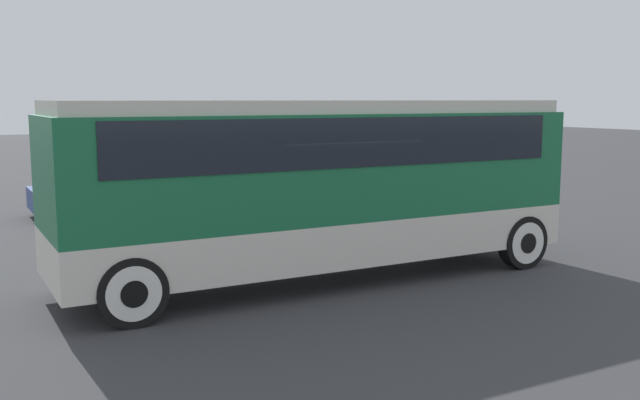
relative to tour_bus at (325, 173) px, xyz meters
name	(u,v)px	position (x,y,z in m)	size (l,w,h in m)	color
ground_plane	(320,279)	(-0.10, 0.00, -1.89)	(120.00, 120.00, 0.00)	#38383A
tour_bus	(325,173)	(0.00, 0.00, 0.00)	(9.17, 2.54, 3.16)	silver
parked_car_near	(314,186)	(3.50, 6.99, -1.18)	(4.58, 1.90, 1.43)	#7A6B5B
parked_car_mid	(116,191)	(-1.61, 9.14, -1.24)	(4.56, 1.96, 1.30)	navy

